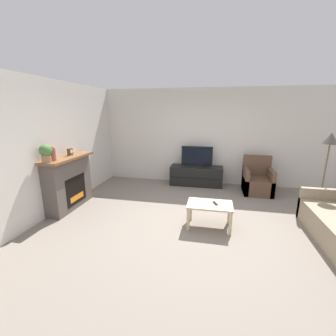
{
  "coord_description": "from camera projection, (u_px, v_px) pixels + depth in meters",
  "views": [
    {
      "loc": [
        0.27,
        -3.96,
        2.08
      ],
      "look_at": [
        -0.71,
        0.75,
        0.85
      ],
      "focal_mm": 24.0,
      "sensor_mm": 36.0,
      "label": 1
    }
  ],
  "objects": [
    {
      "name": "mantel_clock",
      "position": [
        70.0,
        152.0,
        4.82
      ],
      "size": [
        0.08,
        0.11,
        0.15
      ],
      "color": "brown",
      "rests_on": "fireplace"
    },
    {
      "name": "mantel_vase_left",
      "position": [
        52.0,
        154.0,
        4.29
      ],
      "size": [
        0.12,
        0.12,
        0.29
      ],
      "color": "#994C3D",
      "rests_on": "fireplace"
    },
    {
      "name": "coffee_table",
      "position": [
        210.0,
        208.0,
        4.05
      ],
      "size": [
        0.8,
        0.51,
        0.46
      ],
      "color": "#CCB289",
      "rests_on": "ground"
    },
    {
      "name": "ground_plane",
      "position": [
        196.0,
        222.0,
        4.32
      ],
      "size": [
        24.0,
        24.0,
        0.0
      ],
      "primitive_type": "plane",
      "color": "slate"
    },
    {
      "name": "remote",
      "position": [
        215.0,
        203.0,
        4.03
      ],
      "size": [
        0.1,
        0.15,
        0.02
      ],
      "rotation": [
        0.0,
        0.0,
        0.42
      ],
      "color": "black",
      "rests_on": "coffee_table"
    },
    {
      "name": "floor_lamp",
      "position": [
        330.0,
        145.0,
        4.39
      ],
      "size": [
        0.3,
        0.3,
        1.67
      ],
      "color": "black",
      "rests_on": "ground"
    },
    {
      "name": "wall_left",
      "position": [
        52.0,
        148.0,
        4.58
      ],
      "size": [
        0.06,
        12.0,
        2.7
      ],
      "color": "beige",
      "rests_on": "ground"
    },
    {
      "name": "potted_plant",
      "position": [
        46.0,
        152.0,
        4.12
      ],
      "size": [
        0.23,
        0.23,
        0.34
      ],
      "color": "#936B4C",
      "rests_on": "fireplace"
    },
    {
      "name": "tv_stand",
      "position": [
        196.0,
        176.0,
        6.44
      ],
      "size": [
        1.47,
        0.51,
        0.54
      ],
      "color": "black",
      "rests_on": "ground"
    },
    {
      "name": "armchair",
      "position": [
        257.0,
        181.0,
        5.83
      ],
      "size": [
        0.7,
        0.76,
        0.94
      ],
      "color": "brown",
      "rests_on": "ground"
    },
    {
      "name": "fireplace",
      "position": [
        69.0,
        182.0,
        4.85
      ],
      "size": [
        0.45,
        1.34,
        1.15
      ],
      "color": "#564C47",
      "rests_on": "ground"
    },
    {
      "name": "wall_back",
      "position": [
        205.0,
        137.0,
        6.44
      ],
      "size": [
        12.0,
        0.06,
        2.7
      ],
      "color": "beige",
      "rests_on": "ground"
    },
    {
      "name": "tv",
      "position": [
        197.0,
        157.0,
        6.3
      ],
      "size": [
        0.87,
        0.18,
        0.58
      ],
      "color": "black",
      "rests_on": "tv_stand"
    }
  ]
}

